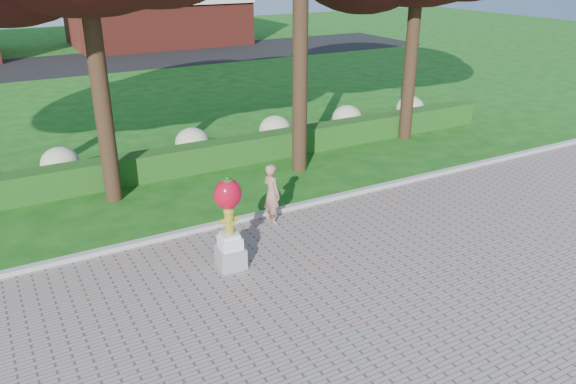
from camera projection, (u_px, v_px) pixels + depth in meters
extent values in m
plane|color=#164E13|center=(287.00, 283.00, 11.25)|extent=(100.00, 100.00, 0.00)
cube|color=#ADADA5|center=(227.00, 223.00, 13.63)|extent=(40.00, 0.18, 0.15)
cube|color=#154914|center=(173.00, 162.00, 16.72)|extent=(24.00, 0.70, 0.80)
ellipsoid|color=#B1B388|center=(61.00, 164.00, 16.12)|extent=(1.10, 1.10, 0.99)
ellipsoid|color=#B1B388|center=(192.00, 143.00, 17.92)|extent=(1.10, 1.10, 0.99)
ellipsoid|color=#B1B388|center=(275.00, 130.00, 19.27)|extent=(1.10, 1.10, 0.99)
ellipsoid|color=#B1B388|center=(347.00, 119.00, 20.63)|extent=(1.10, 1.10, 0.99)
ellipsoid|color=#B1B388|center=(410.00, 109.00, 21.98)|extent=(1.10, 1.10, 0.99)
cube|color=black|center=(60.00, 65.00, 33.75)|extent=(50.00, 8.00, 0.02)
cylinder|color=black|center=(100.00, 86.00, 13.98)|extent=(0.44, 0.44, 6.16)
cylinder|color=black|center=(300.00, 49.00, 15.84)|extent=(0.44, 0.44, 7.28)
cylinder|color=black|center=(411.00, 55.00, 19.17)|extent=(0.44, 0.44, 5.88)
cube|color=gray|center=(231.00, 257.00, 11.71)|extent=(0.60, 0.60, 0.44)
cube|color=silver|center=(230.00, 242.00, 11.58)|extent=(0.48, 0.48, 0.25)
cube|color=silver|center=(230.00, 235.00, 11.51)|extent=(0.39, 0.39, 0.09)
cylinder|color=olive|center=(229.00, 222.00, 11.40)|extent=(0.19, 0.19, 0.50)
ellipsoid|color=olive|center=(229.00, 211.00, 11.30)|extent=(0.23, 0.23, 0.16)
cylinder|color=olive|center=(223.00, 221.00, 11.32)|extent=(0.11, 0.10, 0.10)
cylinder|color=olive|center=(236.00, 218.00, 11.44)|extent=(0.11, 0.10, 0.10)
cylinder|color=olive|center=(232.00, 222.00, 11.27)|extent=(0.11, 0.11, 0.11)
cylinder|color=olive|center=(229.00, 208.00, 11.28)|extent=(0.07, 0.07, 0.04)
ellipsoid|color=#AC0920|center=(228.00, 194.00, 11.16)|extent=(0.56, 0.50, 0.64)
ellipsoid|color=#AC0920|center=(221.00, 196.00, 11.09)|extent=(0.27, 0.27, 0.41)
ellipsoid|color=#AC0920|center=(235.00, 193.00, 11.23)|extent=(0.27, 0.27, 0.41)
cylinder|color=#1E6116|center=(227.00, 179.00, 11.03)|extent=(0.09, 0.09, 0.11)
ellipsoid|color=#1E6116|center=(227.00, 180.00, 11.04)|extent=(0.21, 0.21, 0.07)
imported|color=#9F6E5B|center=(272.00, 194.00, 13.50)|extent=(0.43, 0.59, 1.49)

